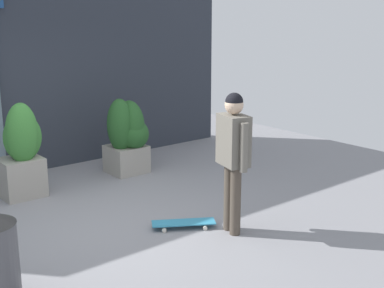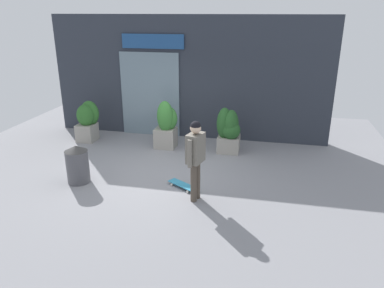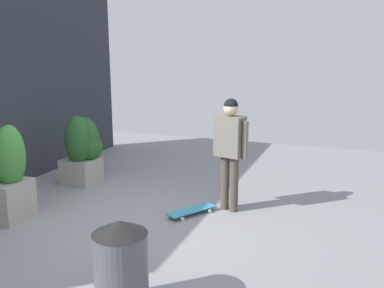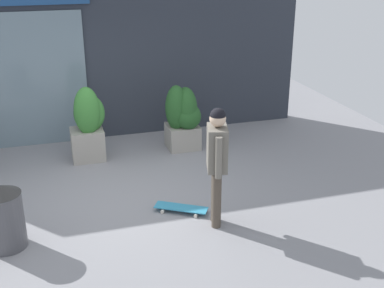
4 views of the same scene
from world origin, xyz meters
TOP-DOWN VIEW (x-y plane):
  - ground_plane at (0.00, 0.00)m, footprint 12.00×12.00m
  - building_facade at (-0.05, 2.90)m, footprint 8.44×0.31m
  - skateboarder at (1.10, -1.15)m, footprint 0.36×0.57m
  - skateboard at (0.72, -0.69)m, footprint 0.78×0.60m
  - planter_box_left at (-0.35, 1.70)m, footprint 0.64×0.54m
  - planter_box_right at (1.43, 1.70)m, footprint 0.66×0.68m

SIDE VIEW (x-z plane):
  - ground_plane at x=0.00m, z-range 0.00..0.00m
  - skateboard at x=0.72m, z-range 0.03..0.10m
  - planter_box_right at x=1.43m, z-range 0.02..1.28m
  - planter_box_left at x=-0.35m, z-range -0.02..1.37m
  - skateboarder at x=1.10m, z-range 0.19..1.90m
  - building_facade at x=-0.05m, z-range -0.01..3.62m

